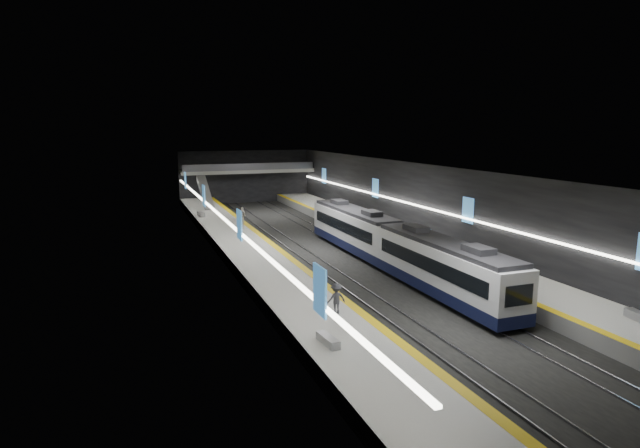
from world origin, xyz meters
name	(u,v)px	position (x,y,z in m)	size (l,w,h in m)	color
ground	(327,251)	(0.00, 0.00, 0.00)	(70.00, 70.00, 0.00)	black
ceiling	(327,166)	(0.00, 0.00, 8.00)	(20.00, 70.00, 0.04)	beige
wall_left	(220,215)	(-10.00, 0.00, 4.00)	(0.04, 70.00, 8.00)	black
wall_right	(420,204)	(10.00, 0.00, 4.00)	(0.04, 70.00, 8.00)	black
wall_back	(245,177)	(0.00, 35.00, 4.00)	(20.00, 0.04, 8.00)	black
platform_left	(249,252)	(-7.50, 0.00, 0.50)	(5.00, 70.00, 1.00)	slate
tile_surface_left	(249,246)	(-7.50, 0.00, 1.01)	(5.00, 70.00, 0.02)	#A4A49F
tactile_strip_left	(272,244)	(-5.30, 0.00, 1.02)	(0.60, 70.00, 0.02)	yellow
platform_right	(397,240)	(7.50, 0.00, 0.50)	(5.00, 70.00, 1.00)	slate
tile_surface_right	(397,235)	(7.50, 0.00, 1.01)	(5.00, 70.00, 0.02)	#A4A49F
tactile_strip_right	(377,236)	(5.30, 0.00, 1.02)	(0.60, 70.00, 0.02)	yellow
rails	(327,250)	(0.00, 0.00, 0.06)	(6.52, 70.00, 0.12)	gray
train	(392,244)	(2.50, -8.27, 2.20)	(2.69, 30.04, 3.60)	#0E1335
ad_posters	(323,202)	(0.00, 1.00, 4.50)	(19.94, 53.50, 2.20)	#438AC9
cove_light_left	(222,217)	(-9.80, 0.00, 3.80)	(0.25, 68.60, 0.12)	white
cove_light_right	(418,206)	(9.80, 0.00, 3.80)	(0.25, 68.60, 0.12)	white
mezzanine_bridge	(248,171)	(0.00, 32.93, 5.04)	(20.00, 3.00, 1.50)	gray
escalator	(205,192)	(-7.50, 26.00, 2.90)	(1.20, 8.00, 0.60)	#99999E
bench_left_near	(328,340)	(-8.74, -22.96, 1.22)	(0.49, 1.78, 0.43)	#99999E
bench_left_far	(201,214)	(-9.19, 18.19, 1.25)	(0.56, 2.01, 0.49)	#99999E
bench_right_far	(368,216)	(8.98, 9.87, 1.22)	(0.50, 1.80, 0.44)	#99999E
passenger_right_a	(392,229)	(6.31, -1.12, 1.84)	(0.61, 0.40, 1.68)	#B25342
passenger_right_b	(430,240)	(6.94, -6.88, 1.93)	(0.90, 0.70, 1.85)	#4B74A4
passenger_left_a	(242,215)	(-5.58, 11.50, 1.92)	(1.08, 0.45, 1.84)	silver
passenger_left_b	(336,299)	(-6.71, -18.98, 1.89)	(1.14, 0.66, 1.77)	#404148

